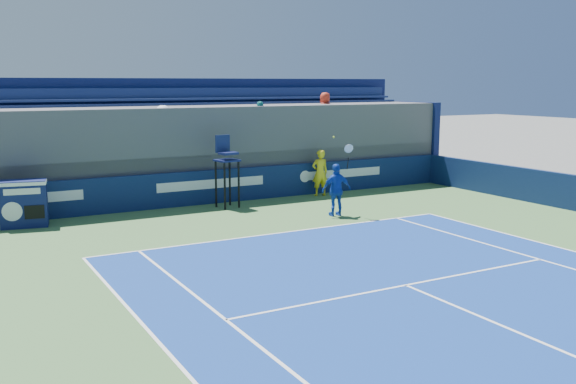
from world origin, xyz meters
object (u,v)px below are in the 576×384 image
ball_person (320,173)px  tennis_player (337,190)px  match_clock (24,202)px  umpire_chair (226,163)px

ball_person → tennis_player: size_ratio=0.68×
ball_person → tennis_player: bearing=75.7°
ball_person → tennis_player: tennis_player is taller
ball_person → match_clock: 10.46m
match_clock → umpire_chair: 6.51m
match_clock → tennis_player: 9.48m
ball_person → umpire_chair: size_ratio=0.70×
umpire_chair → tennis_player: tennis_player is taller
ball_person → umpire_chair: umpire_chair is taller
tennis_player → match_clock: bearing=160.5°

